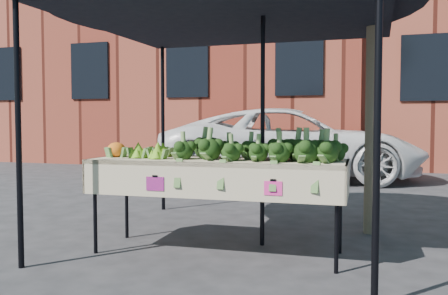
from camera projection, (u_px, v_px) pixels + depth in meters
ground at (217, 257)px, 4.49m from camera, size 90.00×90.00×0.00m
table at (218, 206)px, 4.61m from camera, size 2.42×0.87×0.90m
canopy at (231, 110)px, 5.04m from camera, size 3.16×3.16×2.74m
broccoli_heap at (258, 146)px, 4.48m from camera, size 1.60×0.57×0.26m
romanesco_cluster at (155, 147)px, 4.81m from camera, size 0.43×0.57×0.20m
cauliflower_pair at (116, 148)px, 4.85m from camera, size 0.20×0.20×0.18m
vehicle at (292, 51)px, 10.37m from camera, size 1.97×2.78×5.53m
street_tree at (375, 12)px, 5.33m from camera, size 2.50×2.50×4.92m
building_left at (190, 30)px, 17.18m from camera, size 12.00×8.00×9.00m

